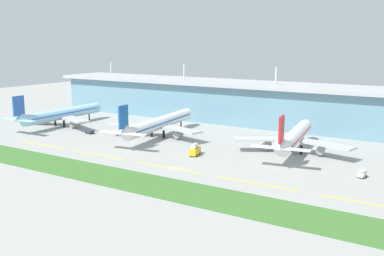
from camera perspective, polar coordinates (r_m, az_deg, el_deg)
name	(u,v)px	position (r m, az deg, el deg)	size (l,w,h in m)	color
ground_plane	(177,169)	(160.30, -1.92, -5.15)	(600.00, 600.00, 0.00)	#9E9E99
terminal_building	(279,105)	(241.71, 10.94, 2.88)	(288.00, 34.00, 31.32)	#6693A8
airliner_nearest	(61,114)	(248.09, -16.21, 1.70)	(48.76, 62.72, 18.90)	#9ED1EA
airliner_near_middle	(159,123)	(211.84, -4.19, 0.59)	(48.33, 69.70, 18.90)	white
airliner_far_middle	(294,137)	(185.94, 12.80, -1.12)	(48.20, 59.90, 18.90)	white
taxiway_stripe_west	(41,145)	(207.09, -18.52, -2.01)	(28.00, 0.70, 0.04)	yellow
taxiway_stripe_mid_west	(99,155)	(182.54, -11.71, -3.37)	(28.00, 0.70, 0.04)	yellow
taxiway_stripe_centre	(169,168)	(161.45, -2.93, -5.03)	(28.00, 0.70, 0.04)	yellow
taxiway_stripe_mid_east	(257,183)	(145.34, 8.18, -6.95)	(28.00, 0.70, 0.04)	yellow
taxiway_stripe_east	(369,204)	(135.99, 21.52, -8.90)	(28.00, 0.70, 0.04)	yellow
grass_verge	(142,183)	(145.16, -6.31, -6.92)	(300.00, 18.00, 0.10)	#3D702D
baggage_cart	(362,174)	(159.58, 20.73, -5.47)	(2.37, 3.79, 2.48)	silver
fuel_truck	(195,150)	(177.95, 0.38, -2.76)	(4.27, 7.62, 4.95)	gold
pushback_tug	(90,131)	(225.23, -12.82, -0.42)	(4.72, 3.10, 1.85)	#333842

